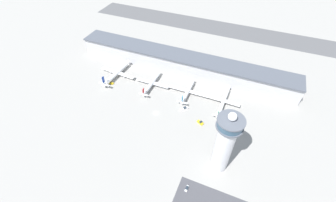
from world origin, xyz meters
TOP-DOWN VIEW (x-y plane):
  - ground_plane at (0.00, 0.00)m, footprint 1000.00×1000.00m
  - terminal_building at (0.00, 70.00)m, footprint 237.62×25.00m
  - runway_strip at (0.00, 184.07)m, footprint 356.43×44.00m
  - control_tower at (64.46, -29.67)m, footprint 16.97×16.97m
  - airplane_gate_alpha at (-60.79, 33.28)m, footprint 40.81×45.53m
  - airplane_gate_bravo at (-19.27, 32.58)m, footprint 35.60×39.14m
  - airplane_gate_charlie at (18.49, 35.18)m, footprint 39.97×35.82m
  - airplane_gate_delta at (53.61, 34.60)m, footprint 30.58×43.09m
  - service_truck_catering at (-61.01, 19.98)m, footprint 6.76×3.21m
  - service_truck_fuel at (40.68, 3.85)m, footprint 6.37×4.88m
  - service_truck_baggage at (22.24, 13.99)m, footprint 7.05×7.69m
  - car_maroon_suv at (49.03, -55.54)m, footprint 1.89×4.72m

SIDE VIEW (x-z plane):
  - ground_plane at x=0.00m, z-range 0.00..0.00m
  - runway_strip at x=0.00m, z-range 0.00..0.01m
  - car_maroon_suv at x=49.03m, z-range -0.16..1.26m
  - service_truck_catering at x=-61.01m, z-range -0.38..2.07m
  - service_truck_baggage at x=22.24m, z-range -0.41..2.27m
  - service_truck_fuel at x=40.68m, z-range -0.43..2.39m
  - airplane_gate_charlie at x=18.49m, z-range -1.76..9.96m
  - airplane_gate_bravo at x=-19.27m, z-range -1.57..9.90m
  - airplane_gate_delta at x=53.61m, z-range -1.48..10.31m
  - airplane_gate_alpha at x=-60.79m, z-range -2.56..11.47m
  - terminal_building at x=0.00m, z-range 0.10..19.38m
  - control_tower at x=64.46m, z-range -0.29..56.51m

